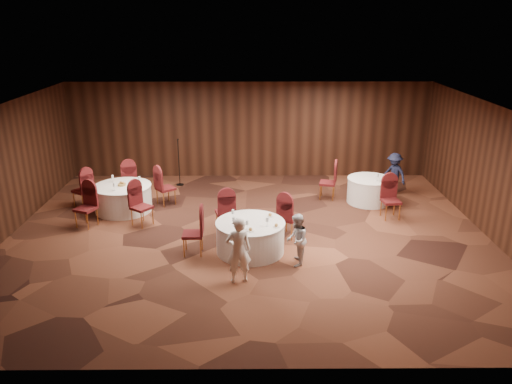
{
  "coord_description": "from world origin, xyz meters",
  "views": [
    {
      "loc": [
        0.11,
        -11.43,
        5.23
      ],
      "look_at": [
        0.2,
        0.2,
        1.1
      ],
      "focal_mm": 35.0,
      "sensor_mm": 36.0,
      "label": 1
    }
  ],
  "objects_px": {
    "table_main": "(250,237)",
    "mic_stand": "(179,172)",
    "woman_a": "(238,250)",
    "woman_b": "(297,240)",
    "man_c": "(394,174)",
    "table_left": "(123,198)",
    "table_right": "(369,190)"
  },
  "relations": [
    {
      "from": "table_right",
      "to": "man_c",
      "type": "xyz_separation_m",
      "value": [
        0.91,
        0.74,
        0.27
      ]
    },
    {
      "from": "man_c",
      "to": "table_right",
      "type": "bearing_deg",
      "value": -88.93
    },
    {
      "from": "table_main",
      "to": "woman_a",
      "type": "height_order",
      "value": "woman_a"
    },
    {
      "from": "woman_a",
      "to": "woman_b",
      "type": "height_order",
      "value": "woman_a"
    },
    {
      "from": "table_main",
      "to": "table_right",
      "type": "xyz_separation_m",
      "value": [
        3.48,
        3.25,
        -0.0
      ]
    },
    {
      "from": "table_main",
      "to": "table_right",
      "type": "height_order",
      "value": "same"
    },
    {
      "from": "table_main",
      "to": "mic_stand",
      "type": "height_order",
      "value": "mic_stand"
    },
    {
      "from": "table_left",
      "to": "man_c",
      "type": "relative_size",
      "value": 1.24
    },
    {
      "from": "table_main",
      "to": "man_c",
      "type": "xyz_separation_m",
      "value": [
        4.4,
        3.98,
        0.27
      ]
    },
    {
      "from": "woman_a",
      "to": "man_c",
      "type": "xyz_separation_m",
      "value": [
        4.63,
        5.38,
        -0.07
      ]
    },
    {
      "from": "table_main",
      "to": "table_left",
      "type": "bearing_deg",
      "value": 143.67
    },
    {
      "from": "mic_stand",
      "to": "woman_b",
      "type": "relative_size",
      "value": 1.29
    },
    {
      "from": "table_left",
      "to": "table_right",
      "type": "height_order",
      "value": "same"
    },
    {
      "from": "table_left",
      "to": "woman_b",
      "type": "distance_m",
      "value": 5.67
    },
    {
      "from": "table_left",
      "to": "woman_b",
      "type": "xyz_separation_m",
      "value": [
        4.61,
        -3.3,
        0.22
      ]
    },
    {
      "from": "woman_a",
      "to": "woman_b",
      "type": "xyz_separation_m",
      "value": [
        1.25,
        0.75,
        -0.12
      ]
    },
    {
      "from": "table_left",
      "to": "woman_a",
      "type": "height_order",
      "value": "woman_a"
    },
    {
      "from": "woman_b",
      "to": "table_right",
      "type": "bearing_deg",
      "value": 156.18
    },
    {
      "from": "table_main",
      "to": "table_left",
      "type": "height_order",
      "value": "same"
    },
    {
      "from": "table_right",
      "to": "woman_a",
      "type": "bearing_deg",
      "value": -128.69
    },
    {
      "from": "table_main",
      "to": "woman_b",
      "type": "xyz_separation_m",
      "value": [
        1.02,
        -0.65,
        0.22
      ]
    },
    {
      "from": "mic_stand",
      "to": "woman_a",
      "type": "xyz_separation_m",
      "value": [
        2.08,
        -6.29,
        0.27
      ]
    },
    {
      "from": "table_left",
      "to": "woman_a",
      "type": "relative_size",
      "value": 1.12
    },
    {
      "from": "man_c",
      "to": "woman_b",
      "type": "bearing_deg",
      "value": -73.9
    },
    {
      "from": "table_right",
      "to": "woman_b",
      "type": "relative_size",
      "value": 1.08
    },
    {
      "from": "table_right",
      "to": "table_left",
      "type": "bearing_deg",
      "value": -175.12
    },
    {
      "from": "woman_a",
      "to": "woman_b",
      "type": "relative_size",
      "value": 1.21
    },
    {
      "from": "woman_a",
      "to": "man_c",
      "type": "relative_size",
      "value": 1.1
    },
    {
      "from": "woman_a",
      "to": "woman_b",
      "type": "distance_m",
      "value": 1.46
    },
    {
      "from": "table_right",
      "to": "mic_stand",
      "type": "bearing_deg",
      "value": 164.21
    },
    {
      "from": "woman_b",
      "to": "man_c",
      "type": "distance_m",
      "value": 5.74
    },
    {
      "from": "table_main",
      "to": "woman_a",
      "type": "distance_m",
      "value": 1.46
    }
  ]
}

